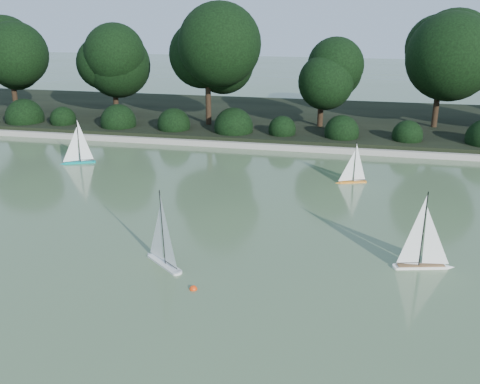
# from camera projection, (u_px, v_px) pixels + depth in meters

# --- Properties ---
(ground) EXTENTS (80.00, 80.00, 0.00)m
(ground) POSITION_uv_depth(u_px,v_px,m) (215.00, 286.00, 9.00)
(ground) COLOR #3A5231
(ground) RESTS_ON ground
(pond_coping) EXTENTS (40.00, 0.35, 0.18)m
(pond_coping) POSITION_uv_depth(u_px,v_px,m) (283.00, 147.00, 17.27)
(pond_coping) COLOR gray
(pond_coping) RESTS_ON ground
(far_bank) EXTENTS (40.00, 8.00, 0.30)m
(far_bank) POSITION_uv_depth(u_px,v_px,m) (297.00, 120.00, 20.94)
(far_bank) COLOR black
(far_bank) RESTS_ON ground
(tree_line) EXTENTS (26.31, 3.93, 4.39)m
(tree_line) POSITION_uv_depth(u_px,v_px,m) (330.00, 59.00, 18.43)
(tree_line) COLOR black
(tree_line) RESTS_ON ground
(shrub_hedge) EXTENTS (29.10, 1.10, 1.10)m
(shrub_hedge) POSITION_uv_depth(u_px,v_px,m) (287.00, 130.00, 17.98)
(shrub_hedge) COLOR black
(shrub_hedge) RESTS_ON ground
(sailboat_white_a) EXTENTS (0.96, 0.84, 1.55)m
(sailboat_white_a) POSITION_uv_depth(u_px,v_px,m) (161.00, 251.00, 9.70)
(sailboat_white_a) COLOR silver
(sailboat_white_a) RESTS_ON ground
(sailboat_white_b) EXTENTS (1.14, 0.43, 1.55)m
(sailboat_white_b) POSITION_uv_depth(u_px,v_px,m) (427.00, 256.00, 9.54)
(sailboat_white_b) COLOR white
(sailboat_white_b) RESTS_ON ground
(sailboat_orange) EXTENTS (0.86, 0.39, 1.18)m
(sailboat_orange) POSITION_uv_depth(u_px,v_px,m) (350.00, 176.00, 14.07)
(sailboat_orange) COLOR orange
(sailboat_orange) RESTS_ON ground
(sailboat_teal) EXTENTS (1.01, 0.55, 1.43)m
(sailboat_teal) POSITION_uv_depth(u_px,v_px,m) (76.00, 156.00, 15.76)
(sailboat_teal) COLOR #038D87
(sailboat_teal) RESTS_ON ground
(race_buoy) EXTENTS (0.13, 0.13, 0.13)m
(race_buoy) POSITION_uv_depth(u_px,v_px,m) (193.00, 289.00, 8.89)
(race_buoy) COLOR red
(race_buoy) RESTS_ON ground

